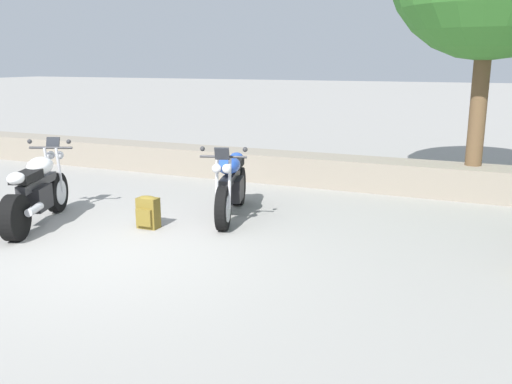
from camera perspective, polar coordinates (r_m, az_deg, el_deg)
ground_plane at (r=7.13m, az=-14.72°, el=-6.08°), size 120.00×120.00×0.00m
stone_wall at (r=11.09m, az=0.50°, el=2.76°), size 36.00×0.80×0.55m
motorcycle_white_near_left at (r=8.55m, az=-21.63°, el=0.03°), size 1.01×1.97×1.18m
motorcycle_blue_centre at (r=8.36m, az=-2.64°, el=0.68°), size 0.91×2.02×1.18m
rider_backpack at (r=7.97m, az=-11.09°, el=-1.99°), size 0.30×0.26×0.47m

